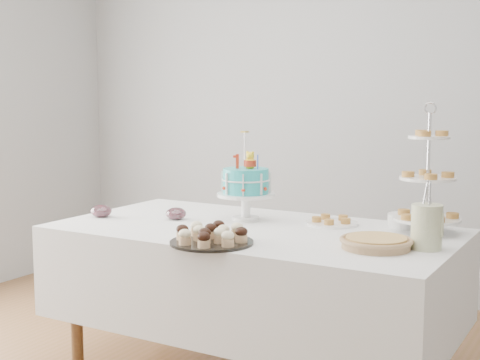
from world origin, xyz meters
The scene contains 11 objects.
walls centered at (0.00, 0.00, 1.35)m, with size 5.04×4.04×2.70m.
table centered at (0.00, 0.30, 0.54)m, with size 1.92×1.02×0.77m.
birthday_cake centered at (-0.13, 0.46, 0.89)m, with size 0.30×0.30×0.45m.
cupcake_tray centered at (0.01, -0.10, 0.81)m, with size 0.36×0.36×0.08m.
pie centered at (0.66, 0.17, 0.80)m, with size 0.30×0.30×0.05m.
tiered_stand centered at (0.75, 0.59, 1.02)m, with size 0.31×0.31×0.61m.
plate_stack centered at (0.63, 0.68, 0.80)m, with size 0.17×0.17×0.07m.
pastry_plate centered at (0.29, 0.57, 0.79)m, with size 0.26×0.26×0.04m.
jam_bowl_a centered at (-0.84, 0.15, 0.80)m, with size 0.11×0.11×0.07m.
jam_bowl_b centered at (-0.45, 0.29, 0.80)m, with size 0.11×0.11×0.06m.
utensil_pitcher centered at (0.84, 0.26, 0.87)m, with size 0.14×0.13×0.29m.
Camera 1 is at (1.53, -2.48, 1.40)m, focal length 50.00 mm.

